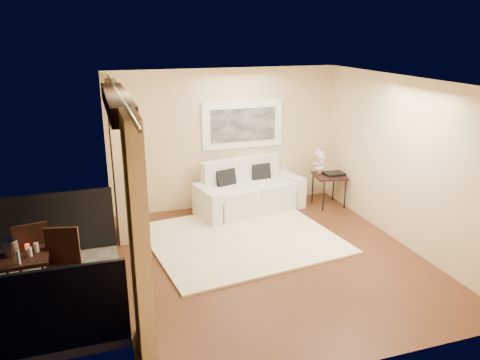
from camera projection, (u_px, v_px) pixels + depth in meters
name	position (u px, v px, depth m)	size (l,w,h in m)	color
floor	(272.00, 259.00, 7.21)	(5.00, 5.00, 0.00)	#582F19
room_shell	(117.00, 102.00, 5.81)	(5.00, 6.40, 5.00)	white
balcony	(40.00, 283.00, 6.18)	(1.81, 2.60, 1.17)	#605B56
curtains	(126.00, 192.00, 6.18)	(0.16, 4.80, 2.64)	tan
artwork	(243.00, 125.00, 9.04)	(1.62, 0.07, 0.92)	white
rug	(242.00, 238.00, 7.88)	(2.99, 2.60, 0.04)	#FFF5CD
sofa	(248.00, 193.00, 9.09)	(2.20, 1.29, 0.99)	white
side_table	(329.00, 178.00, 9.23)	(0.68, 0.68, 0.64)	black
tray	(334.00, 174.00, 9.20)	(0.38, 0.28, 0.05)	black
orchid	(320.00, 161.00, 9.20)	(0.27, 0.19, 0.52)	white
bistro_table	(23.00, 262.00, 5.81)	(0.62, 0.62, 0.71)	black
balcony_chair_far	(33.00, 251.00, 6.19)	(0.51, 0.51, 1.00)	black
balcony_chair_near	(62.00, 260.00, 5.97)	(0.50, 0.51, 0.98)	black
ice_bucket	(11.00, 247.00, 5.79)	(0.18, 0.18, 0.20)	silver
candle	(27.00, 247.00, 5.95)	(0.06, 0.06, 0.07)	red
vase	(18.00, 257.00, 5.55)	(0.04, 0.04, 0.18)	white
glass_a	(29.00, 252.00, 5.76)	(0.06, 0.06, 0.12)	white
glass_b	(36.00, 247.00, 5.88)	(0.06, 0.06, 0.12)	white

